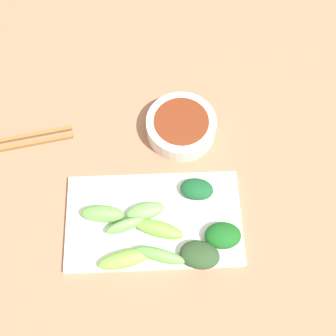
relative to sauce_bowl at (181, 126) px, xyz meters
The scene contains 13 objects.
tabletop 0.12m from the sauce_bowl, 16.41° to the right, with size 2.10×2.10×0.02m, color #A16E51.
sauce_bowl is the anchor object (origin of this frame).
serving_plate 0.19m from the sauce_bowl, 17.55° to the right, with size 0.18×0.31×0.01m, color white.
broccoli_stalk_0 0.22m from the sauce_bowl, 28.66° to the right, with size 0.02×0.07×0.03m, color #73B758.
broccoli_stalk_1 0.23m from the sauce_bowl, 40.15° to the right, with size 0.03×0.08×0.03m, color #6BB04F.
broccoli_stalk_2 0.27m from the sauce_bowl, 22.89° to the right, with size 0.03×0.09×0.02m, color #7AAA43.
broccoli_leafy_3 0.23m from the sauce_bowl, 15.24° to the left, with size 0.05×0.06×0.03m, color #175C1C.
broccoli_stalk_4 0.18m from the sauce_bowl, 22.93° to the right, with size 0.03×0.07×0.02m, color #70B55A.
broccoli_stalk_5 0.21m from the sauce_bowl, 13.61° to the right, with size 0.03×0.09×0.02m, color #78B742.
broccoli_stalk_6 0.25m from the sauce_bowl, 10.92° to the right, with size 0.02×0.09×0.03m, color #6DB653.
broccoli_leafy_7 0.13m from the sauce_bowl, ahead, with size 0.04×0.06×0.03m, color #175429.
broccoli_leafy_8 0.25m from the sauce_bowl, ahead, with size 0.05×0.07×0.03m, color #294524.
chopsticks 0.33m from the sauce_bowl, 87.59° to the right, with size 0.07×0.23×0.01m.
Camera 1 is at (0.32, -0.01, 0.79)m, focal length 47.68 mm.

